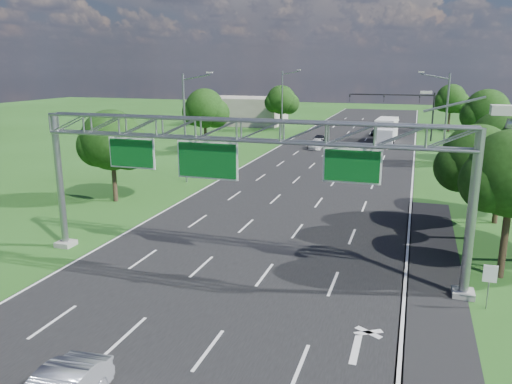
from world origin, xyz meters
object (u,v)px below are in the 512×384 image
at_px(sign_gantry, 240,142).
at_px(traffic_signal, 408,105).
at_px(box_truck, 386,132).
at_px(regulatory_sign, 490,278).

distance_m(sign_gantry, traffic_signal, 53.51).
bearing_deg(sign_gantry, box_truck, 84.87).
xyz_separation_m(regulatory_sign, box_truck, (-7.64, 50.45, 0.12)).
xyz_separation_m(sign_gantry, traffic_signal, (7.15, 53.00, -1.72)).
relative_size(sign_gantry, box_truck, 2.59).
xyz_separation_m(sign_gantry, box_truck, (4.43, 49.43, -5.26)).
relative_size(regulatory_sign, traffic_signal, 0.17).
bearing_deg(regulatory_sign, box_truck, 98.61).
distance_m(regulatory_sign, box_truck, 51.03).
bearing_deg(sign_gantry, regulatory_sign, -4.83).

